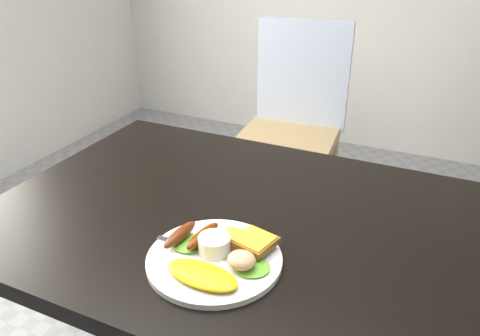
{
  "coord_description": "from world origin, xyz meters",
  "views": [
    {
      "loc": [
        0.36,
        -0.83,
        1.33
      ],
      "look_at": [
        0.0,
        -0.06,
        0.9
      ],
      "focal_mm": 35.0,
      "sensor_mm": 36.0,
      "label": 1
    }
  ],
  "objects": [
    {
      "name": "potato_salad",
      "position": [
        0.07,
        -0.19,
        0.79
      ],
      "size": [
        0.06,
        0.06,
        0.03
      ],
      "primitive_type": "ellipsoid",
      "rotation": [
        0.0,
        0.0,
        -0.14
      ],
      "color": "beige",
      "rests_on": "lettuce_right"
    },
    {
      "name": "omelette",
      "position": [
        0.01,
        -0.25,
        0.77
      ],
      "size": [
        0.15,
        0.08,
        0.02
      ],
      "primitive_type": "ellipsoid",
      "rotation": [
        0.0,
        0.0,
        -0.07
      ],
      "color": "yellow",
      "rests_on": "plate"
    },
    {
      "name": "toast_b",
      "position": [
        0.07,
        -0.13,
        0.78
      ],
      "size": [
        0.09,
        0.09,
        0.01
      ],
      "primitive_type": "cube",
      "rotation": [
        0.0,
        0.0,
        -0.24
      ],
      "color": "olive",
      "rests_on": "toast_a"
    },
    {
      "name": "plate",
      "position": [
        0.0,
        -0.18,
        0.76
      ],
      "size": [
        0.27,
        0.27,
        0.01
      ],
      "primitive_type": "cylinder",
      "color": "white",
      "rests_on": "dining_table"
    },
    {
      "name": "fork",
      "position": [
        -0.05,
        -0.18,
        0.76
      ],
      "size": [
        0.17,
        0.02,
        0.0
      ],
      "primitive_type": "cube",
      "rotation": [
        0.0,
        0.0,
        -0.02
      ],
      "color": "#ADAFB7",
      "rests_on": "plate"
    },
    {
      "name": "lettuce_left",
      "position": [
        -0.06,
        -0.17,
        0.77
      ],
      "size": [
        0.09,
        0.09,
        0.01
      ],
      "primitive_type": "ellipsoid",
      "rotation": [
        0.0,
        0.0,
        -0.26
      ],
      "color": "#4A9A1A",
      "rests_on": "plate"
    },
    {
      "name": "person",
      "position": [
        -0.18,
        0.45,
        0.66
      ],
      "size": [
        0.56,
        0.48,
        1.31
      ],
      "primitive_type": "imported",
      "rotation": [
        0.0,
        0.0,
        2.72
      ],
      "color": "navy",
      "rests_on": "ground"
    },
    {
      "name": "toast_a",
      "position": [
        0.02,
        -0.12,
        0.77
      ],
      "size": [
        0.07,
        0.07,
        0.01
      ],
      "primitive_type": "cube",
      "rotation": [
        0.0,
        0.0,
        0.06
      ],
      "color": "olive",
      "rests_on": "plate"
    },
    {
      "name": "lettuce_right",
      "position": [
        0.08,
        -0.18,
        0.77
      ],
      "size": [
        0.09,
        0.08,
        0.01
      ],
      "primitive_type": "ellipsoid",
      "rotation": [
        0.0,
        0.0,
        0.29
      ],
      "color": "#4C9D30",
      "rests_on": "plate"
    },
    {
      "name": "dining_table",
      "position": [
        0.0,
        0.0,
        0.73
      ],
      "size": [
        1.2,
        0.8,
        0.04
      ],
      "primitive_type": "cube",
      "color": "black",
      "rests_on": "ground"
    },
    {
      "name": "sausage_b",
      "position": [
        -0.04,
        -0.15,
        0.78
      ],
      "size": [
        0.04,
        0.11,
        0.03
      ],
      "primitive_type": "ellipsoid",
      "rotation": [
        0.0,
        0.0,
        -0.11
      ],
      "color": "#692101",
      "rests_on": "lettuce_left"
    },
    {
      "name": "ramekin",
      "position": [
        -0.0,
        -0.17,
        0.78
      ],
      "size": [
        0.07,
        0.07,
        0.04
      ],
      "primitive_type": "cylinder",
      "rotation": [
        0.0,
        0.0,
        0.15
      ],
      "color": "white",
      "rests_on": "plate"
    },
    {
      "name": "dining_chair",
      "position": [
        -0.29,
        1.1,
        0.45
      ],
      "size": [
        0.48,
        0.48,
        0.05
      ],
      "primitive_type": "cube",
      "rotation": [
        0.0,
        0.0,
        0.09
      ],
      "color": "#A38556",
      "rests_on": "ground"
    },
    {
      "name": "sausage_a",
      "position": [
        -0.08,
        -0.17,
        0.78
      ],
      "size": [
        0.03,
        0.1,
        0.03
      ],
      "primitive_type": "ellipsoid",
      "rotation": [
        0.0,
        0.0,
        -0.08
      ],
      "color": "brown",
      "rests_on": "lettuce_left"
    }
  ]
}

